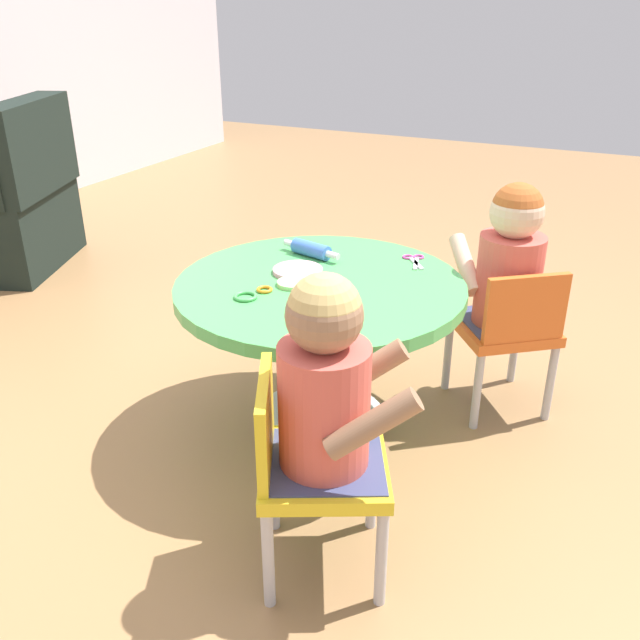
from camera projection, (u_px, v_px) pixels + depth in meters
ground_plane at (320, 423)px, 2.31m from camera, size 10.00×10.00×0.00m
craft_table at (320, 318)px, 2.14m from camera, size 0.89×0.89×0.51m
child_chair_left at (309, 465)px, 1.62m from camera, size 0.40×0.40×0.54m
seated_child_left at (326, 382)px, 1.52m from camera, size 0.39×0.43×0.51m
child_chair_right at (507, 329)px, 2.27m from camera, size 0.42×0.42×0.54m
seated_child_right at (510, 261)px, 2.20m from camera, size 0.44×0.42×0.51m
rolling_pin at (311, 249)px, 2.29m from camera, size 0.08×0.23×0.05m
craft_scissors at (414, 260)px, 2.26m from camera, size 0.14×0.11×0.01m
playdough_blob_0 at (298, 271)px, 2.16m from camera, size 0.16×0.16×0.01m
playdough_blob_1 at (293, 283)px, 2.07m from camera, size 0.10×0.10×0.01m
cookie_cutter_0 at (264, 290)px, 2.03m from camera, size 0.05×0.05×0.01m
cookie_cutter_1 at (246, 296)px, 1.98m from camera, size 0.07×0.07×0.01m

